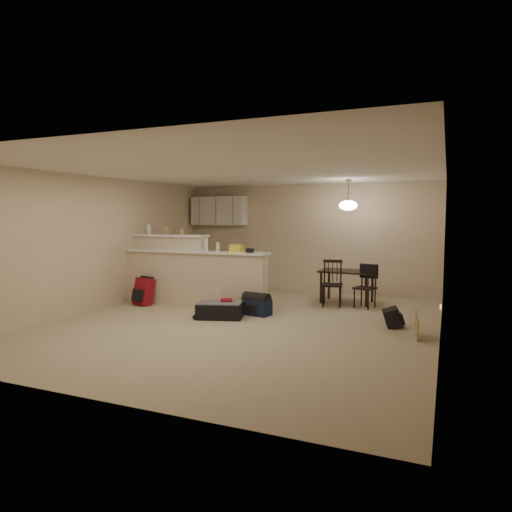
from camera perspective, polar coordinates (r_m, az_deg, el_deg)
The scene contains 21 objects.
room at distance 7.46m, azimuth -1.38°, elevation 1.09°, with size 7.00×7.02×2.50m.
breakfast_bar at distance 9.21m, azimuth -8.87°, elevation -2.26°, with size 3.08×0.58×1.39m.
upper_cabinets at distance 11.40m, azimuth -4.65°, elevation 5.64°, with size 1.40×0.34×0.70m, color white.
kitchen_counter at distance 11.26m, azimuth -4.00°, elevation -1.74°, with size 1.80×0.60×0.90m, color white.
thermostat at distance 8.35m, azimuth 22.37°, elevation 2.84°, with size 0.02×0.12×0.12m, color beige.
jar at distance 9.79m, azimuth -13.25°, elevation 3.26°, with size 0.10×0.10×0.20m, color silver.
cereal_box at distance 9.54m, azimuth -11.11°, elevation 3.14°, with size 0.10×0.07×0.16m, color #9F8652.
small_box at distance 9.34m, azimuth -9.20°, elevation 3.01°, with size 0.08×0.06×0.12m, color #9F8652.
bottle_a at distance 8.82m, azimuth -6.23°, elevation 1.44°, with size 0.07×0.07×0.26m, color silver.
bottle_b at distance 8.70m, azimuth -4.81°, elevation 1.14°, with size 0.06×0.06×0.18m, color silver.
bag_lump at distance 8.53m, azimuth -2.47°, elevation 0.95°, with size 0.22×0.18×0.14m, color #9F8652.
pouch at distance 8.42m, azimuth -0.78°, elevation 0.70°, with size 0.12×0.10×0.08m, color #9F8652.
dining_table at distance 9.47m, azimuth 11.30°, elevation -2.27°, with size 1.09×0.75×0.66m.
pendant_lamp at distance 9.41m, azimuth 11.45°, elevation 6.28°, with size 0.36×0.36×0.62m.
dining_chair_near at distance 9.03m, azimuth 9.48°, elevation -3.41°, with size 0.40×0.38×0.90m, color black, non-canonical shape.
dining_chair_far at distance 9.00m, azimuth 13.46°, elevation -3.77°, with size 0.36×0.34×0.82m, color black, non-canonical shape.
suitcase at distance 7.98m, azimuth -4.52°, elevation -6.80°, with size 0.77×0.50×0.26m, color black.
red_backpack at distance 9.37m, azimuth -13.86°, elevation -4.33°, with size 0.36×0.22×0.54m, color maroon.
navy_duffel at distance 8.19m, azimuth 0.06°, elevation -6.43°, with size 0.51×0.28×0.28m, color #121E3B.
black_daypack at distance 7.61m, azimuth 16.68°, elevation -7.42°, with size 0.34×0.24×0.30m, color black.
cardboard_sheet at distance 7.01m, azimuth 19.47°, elevation -8.33°, with size 0.46×0.02×0.35m, color #9F8652.
Camera 1 is at (3.05, -6.79, 1.74)m, focal length 32.00 mm.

